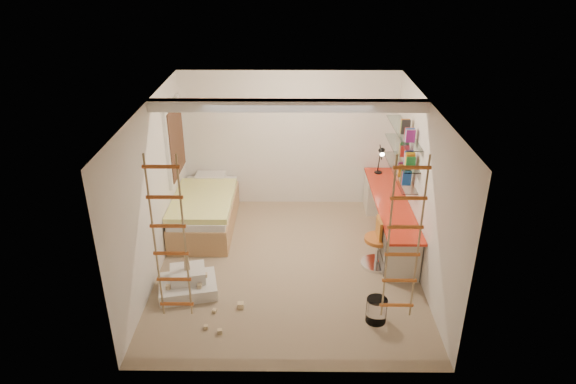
{
  "coord_description": "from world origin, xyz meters",
  "views": [
    {
      "loc": [
        0.06,
        -6.83,
        4.57
      ],
      "look_at": [
        0.0,
        0.3,
        1.15
      ],
      "focal_mm": 32.0,
      "sensor_mm": 36.0,
      "label": 1
    }
  ],
  "objects_px": {
    "desk": "(389,218)",
    "bed": "(205,211)",
    "play_platform": "(188,283)",
    "swivel_chair": "(377,249)"
  },
  "relations": [
    {
      "from": "desk",
      "to": "bed",
      "type": "bearing_deg",
      "value": 173.51
    },
    {
      "from": "desk",
      "to": "bed",
      "type": "xyz_separation_m",
      "value": [
        -3.2,
        0.36,
        -0.07
      ]
    },
    {
      "from": "swivel_chair",
      "to": "play_platform",
      "type": "bearing_deg",
      "value": -166.11
    },
    {
      "from": "desk",
      "to": "swivel_chair",
      "type": "xyz_separation_m",
      "value": [
        -0.32,
        -0.84,
        -0.1
      ]
    },
    {
      "from": "desk",
      "to": "swivel_chair",
      "type": "bearing_deg",
      "value": -110.68
    },
    {
      "from": "desk",
      "to": "bed",
      "type": "distance_m",
      "value": 3.22
    },
    {
      "from": "desk",
      "to": "play_platform",
      "type": "bearing_deg",
      "value": -154.0
    },
    {
      "from": "play_platform",
      "to": "swivel_chair",
      "type": "bearing_deg",
      "value": 13.89
    },
    {
      "from": "desk",
      "to": "play_platform",
      "type": "height_order",
      "value": "desk"
    },
    {
      "from": "play_platform",
      "to": "desk",
      "type": "bearing_deg",
      "value": 26.0
    }
  ]
}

